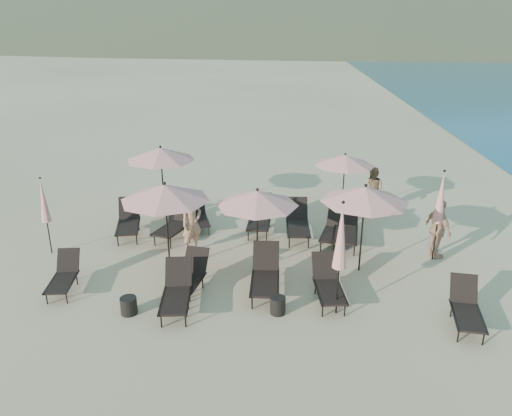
# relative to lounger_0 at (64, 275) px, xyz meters

# --- Properties ---
(ground) EXTENTS (800.00, 800.00, 0.00)m
(ground) POSITION_rel_lounger_0_xyz_m (5.39, -0.38, -0.40)
(ground) COLOR #D6BA8C
(ground) RESTS_ON ground
(lounger_0) EXTENTS (0.73, 1.53, 0.85)m
(lounger_0) POSITION_rel_lounger_0_xyz_m (0.00, 0.00, 0.00)
(lounger_0) COLOR black
(lounger_0) RESTS_ON ground
(lounger_1) EXTENTS (0.80, 1.75, 0.98)m
(lounger_1) POSITION_rel_lounger_0_xyz_m (2.99, -0.70, 0.06)
(lounger_1) COLOR black
(lounger_1) RESTS_ON ground
(lounger_2) EXTENTS (0.91, 1.71, 0.93)m
(lounger_2) POSITION_rel_lounger_0_xyz_m (3.15, 0.03, 0.04)
(lounger_2) COLOR black
(lounger_2) RESTS_ON ground
(lounger_3) EXTENTS (0.70, 1.80, 1.03)m
(lounger_3) POSITION_rel_lounger_0_xyz_m (5.03, 0.17, 0.09)
(lounger_3) COLOR black
(lounger_3) RESTS_ON ground
(lounger_4) EXTENTS (0.79, 1.69, 0.94)m
(lounger_4) POSITION_rel_lounger_0_xyz_m (6.55, -0.12, 0.04)
(lounger_4) COLOR black
(lounger_4) RESTS_ON ground
(lounger_5) EXTENTS (0.85, 1.66, 0.91)m
(lounger_5) POSITION_rel_lounger_0_xyz_m (9.52, -1.03, 0.03)
(lounger_5) COLOR black
(lounger_5) RESTS_ON ground
(lounger_6) EXTENTS (1.02, 1.86, 1.01)m
(lounger_6) POSITION_rel_lounger_0_xyz_m (0.62, 3.46, 0.08)
(lounger_6) COLOR black
(lounger_6) RESTS_ON ground
(lounger_7) EXTENTS (1.23, 1.90, 1.02)m
(lounger_7) POSITION_rel_lounger_0_xyz_m (2.17, 3.37, 0.08)
(lounger_7) COLOR black
(lounger_7) RESTS_ON ground
(lounger_8) EXTENTS (0.97, 1.60, 0.86)m
(lounger_8) POSITION_rel_lounger_0_xyz_m (2.72, 4.14, 0.01)
(lounger_8) COLOR black
(lounger_8) RESTS_ON ground
(lounger_9) EXTENTS (0.76, 1.82, 1.03)m
(lounger_9) POSITION_rel_lounger_0_xyz_m (4.72, 4.00, 0.09)
(lounger_9) COLOR black
(lounger_9) RESTS_ON ground
(lounger_10) EXTENTS (0.74, 1.83, 1.04)m
(lounger_10) POSITION_rel_lounger_0_xyz_m (5.92, 3.59, 0.09)
(lounger_10) COLOR black
(lounger_10) RESTS_ON ground
(lounger_11) EXTENTS (0.97, 1.92, 1.06)m
(lounger_11) POSITION_rel_lounger_0_xyz_m (7.36, 3.17, 0.10)
(lounger_11) COLOR black
(lounger_11) RESTS_ON ground
(lounger_12) EXTENTS (0.94, 1.76, 1.04)m
(lounger_12) POSITION_rel_lounger_0_xyz_m (1.98, 4.49, 0.10)
(lounger_12) COLOR black
(lounger_12) RESTS_ON ground
(lounger_13) EXTENTS (1.03, 1.76, 0.95)m
(lounger_13) POSITION_rel_lounger_0_xyz_m (7.02, 3.23, 0.05)
(lounger_13) COLOR black
(lounger_13) RESTS_ON ground
(umbrella_open_0) EXTENTS (2.33, 2.33, 2.51)m
(umbrella_open_0) POSITION_rel_lounger_0_xyz_m (2.41, 1.18, 1.82)
(umbrella_open_0) COLOR black
(umbrella_open_0) RESTS_ON ground
(umbrella_open_1) EXTENTS (2.16, 2.16, 2.33)m
(umbrella_open_1) POSITION_rel_lounger_0_xyz_m (4.77, 1.34, 1.66)
(umbrella_open_1) COLOR black
(umbrella_open_1) RESTS_ON ground
(umbrella_open_2) EXTENTS (2.29, 2.29, 2.47)m
(umbrella_open_2) POSITION_rel_lounger_0_xyz_m (7.53, 1.42, 1.78)
(umbrella_open_2) COLOR black
(umbrella_open_2) RESTS_ON ground
(umbrella_open_3) EXTENTS (2.30, 2.30, 2.47)m
(umbrella_open_3) POSITION_rel_lounger_0_xyz_m (1.37, 5.15, 1.79)
(umbrella_open_3) COLOR black
(umbrella_open_3) RESTS_ON ground
(umbrella_open_4) EXTENTS (2.04, 2.04, 2.20)m
(umbrella_open_4) POSITION_rel_lounger_0_xyz_m (7.51, 5.58, 1.54)
(umbrella_open_4) COLOR black
(umbrella_open_4) RESTS_ON ground
(umbrella_closed_0) EXTENTS (0.32, 0.32, 2.78)m
(umbrella_closed_0) POSITION_rel_lounger_0_xyz_m (6.71, -0.74, 1.53)
(umbrella_closed_0) COLOR black
(umbrella_closed_0) RESTS_ON ground
(umbrella_closed_1) EXTENTS (0.31, 0.31, 2.65)m
(umbrella_closed_1) POSITION_rel_lounger_0_xyz_m (9.71, 2.19, 1.44)
(umbrella_closed_1) COLOR black
(umbrella_closed_1) RESTS_ON ground
(umbrella_closed_2) EXTENTS (0.27, 0.27, 2.31)m
(umbrella_closed_2) POSITION_rel_lounger_0_xyz_m (-1.26, 2.03, 1.21)
(umbrella_closed_2) COLOR black
(umbrella_closed_2) RESTS_ON ground
(side_table_0) EXTENTS (0.39, 0.39, 0.41)m
(side_table_0) POSITION_rel_lounger_0_xyz_m (1.92, -1.00, -0.19)
(side_table_0) COLOR black
(side_table_0) RESTS_ON ground
(side_table_1) EXTENTS (0.36, 0.36, 0.41)m
(side_table_1) POSITION_rel_lounger_0_xyz_m (5.36, -0.82, -0.19)
(side_table_1) COLOR black
(side_table_1) RESTS_ON ground
(beachgoer_a) EXTENTS (0.78, 0.77, 1.81)m
(beachgoer_a) POSITION_rel_lounger_0_xyz_m (2.84, 2.35, 0.51)
(beachgoer_a) COLOR tan
(beachgoer_a) RESTS_ON ground
(beachgoer_b) EXTENTS (0.97, 1.00, 1.62)m
(beachgoer_b) POSITION_rel_lounger_0_xyz_m (8.58, 5.83, 0.41)
(beachgoer_b) COLOR #8D6C49
(beachgoer_b) RESTS_ON ground
(beachgoer_c) EXTENTS (0.77, 1.10, 1.74)m
(beachgoer_c) POSITION_rel_lounger_0_xyz_m (9.81, 2.34, 0.47)
(beachgoer_c) COLOR tan
(beachgoer_c) RESTS_ON ground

